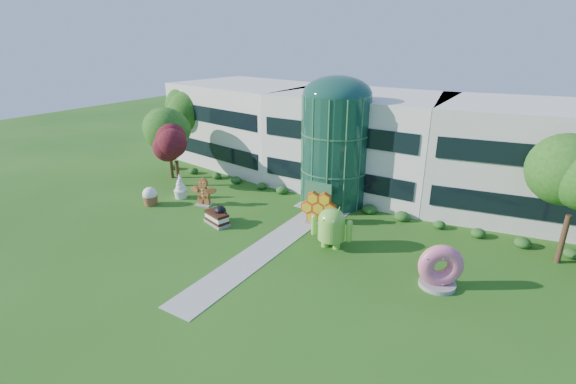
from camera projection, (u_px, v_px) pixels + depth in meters
The scene contains 14 objects.
ground at pixel (258, 255), 29.50m from camera, with size 140.00×140.00×0.00m, color #215114.
building at pixel (361, 140), 42.16m from camera, with size 46.00×15.00×9.30m, color beige, non-canonical shape.
atrium at pixel (335, 151), 37.31m from camera, with size 6.00×6.00×9.80m, color #194738.
walkway at pixel (274, 243), 31.08m from camera, with size 2.40×20.00×0.04m, color #9E9E93.
tree_red at pixel (176, 158), 42.08m from camera, with size 4.00×4.00×6.00m, color #3F0C14, non-canonical shape.
trees_backdrop at pixel (339, 156), 38.35m from camera, with size 52.00×8.00×8.40m, color #1B4D13, non-canonical shape.
android_green at pixel (332, 225), 29.92m from camera, with size 3.18×2.12×3.60m, color #74C03D, non-canonical shape.
android_black at pixel (220, 213), 34.20m from camera, with size 1.56×1.05×1.78m, color black, non-canonical shape.
donut at pixel (440, 265), 25.32m from camera, with size 2.79×1.34×2.90m, color #D35079, non-canonical shape.
gingerbread at pixel (203, 191), 37.75m from camera, with size 2.85×1.10×2.63m, color brown, non-canonical shape.
ice_cream_sandwich at pixel (217, 218), 34.17m from camera, with size 2.36×1.18×1.05m, color black, non-canonical shape.
honeycomb at pixel (319, 209), 34.14m from camera, with size 3.10×1.11×2.44m, color yellow, non-canonical shape.
froyo at pixel (180, 186), 39.48m from camera, with size 1.38×1.38×2.37m, color white, non-canonical shape.
cupcake at pixel (150, 196), 37.93m from camera, with size 1.43×1.43×1.72m, color white, non-canonical shape.
Camera 1 is at (15.61, -20.97, 14.53)m, focal length 26.00 mm.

